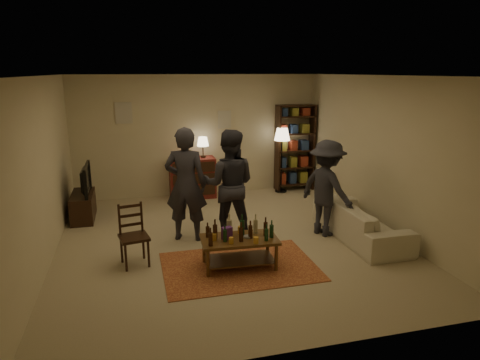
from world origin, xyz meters
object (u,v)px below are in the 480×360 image
object	(u,v)px
dining_chair	(133,233)
tv_stand	(83,200)
coffee_table	(239,241)
person_right	(229,185)
floor_lamp	(282,139)
dresser	(193,177)
person_by_sofa	(327,188)
bookshelf	(295,147)
person_left	(186,185)
sofa	(360,221)

from	to	relation	value
dining_chair	tv_stand	size ratio (longest dim) A/B	0.87
coffee_table	person_right	world-z (taller)	person_right
dining_chair	floor_lamp	size ratio (longest dim) A/B	0.61
dresser	person_by_sofa	xyz separation A→B (m)	(1.89, -2.80, 0.35)
dining_chair	bookshelf	size ratio (longest dim) A/B	0.46
person_right	floor_lamp	bearing A→B (deg)	-107.58
dining_chair	person_left	world-z (taller)	person_left
floor_lamp	person_by_sofa	distance (m)	2.78
floor_lamp	person_left	world-z (taller)	person_left
tv_stand	person_left	bearing A→B (deg)	-40.20
bookshelf	coffee_table	bearing A→B (deg)	-121.70
coffee_table	tv_stand	distance (m)	3.65
dining_chair	person_by_sofa	bearing A→B (deg)	-4.26
bookshelf	sofa	bearing A→B (deg)	-90.82
coffee_table	dresser	world-z (taller)	dresser
tv_stand	dresser	bearing A→B (deg)	22.07
floor_lamp	tv_stand	bearing A→B (deg)	-168.87
floor_lamp	sofa	bearing A→B (deg)	-83.95
dining_chair	dresser	world-z (taller)	dresser
dining_chair	tv_stand	xyz separation A→B (m)	(-0.90, 2.27, -0.10)
floor_lamp	person_left	size ratio (longest dim) A/B	0.79
person_by_sofa	bookshelf	bearing A→B (deg)	-34.37
dining_chair	person_by_sofa	xyz separation A→B (m)	(3.24, 0.38, 0.35)
bookshelf	floor_lamp	size ratio (longest dim) A/B	1.34
tv_stand	floor_lamp	xyz separation A→B (m)	(4.32, 0.85, 0.88)
dresser	dining_chair	bearing A→B (deg)	-112.97
person_right	person_by_sofa	world-z (taller)	person_right
dresser	floor_lamp	size ratio (longest dim) A/B	0.90
coffee_table	sofa	world-z (taller)	coffee_table
sofa	person_right	size ratio (longest dim) A/B	1.12
dresser	person_by_sofa	bearing A→B (deg)	-55.97
coffee_table	person_right	distance (m)	1.30
tv_stand	sofa	distance (m)	5.14
coffee_table	sofa	size ratio (longest dim) A/B	0.54
tv_stand	person_right	bearing A→B (deg)	-32.42
dresser	sofa	distance (m)	3.93
person_by_sofa	floor_lamp	bearing A→B (deg)	-27.29
person_left	floor_lamp	bearing A→B (deg)	-117.90
dining_chair	floor_lamp	distance (m)	4.69
dresser	person_by_sofa	world-z (taller)	person_by_sofa
person_right	dining_chair	bearing A→B (deg)	41.96
coffee_table	person_left	world-z (taller)	person_left
dining_chair	person_left	distance (m)	1.26
floor_lamp	sofa	size ratio (longest dim) A/B	0.72
coffee_table	dining_chair	distance (m)	1.55
sofa	bookshelf	bearing A→B (deg)	-0.82
coffee_table	person_by_sofa	distance (m)	2.03
coffee_table	tv_stand	bearing A→B (deg)	130.45
dresser	floor_lamp	world-z (taller)	floor_lamp
person_left	person_by_sofa	size ratio (longest dim) A/B	1.15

